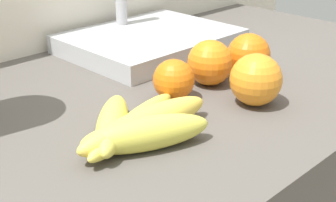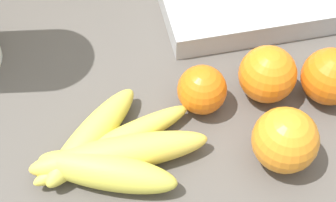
# 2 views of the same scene
# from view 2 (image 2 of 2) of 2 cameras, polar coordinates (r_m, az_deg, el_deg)

# --- Properties ---
(wall_back) EXTENTS (1.85, 0.06, 1.30)m
(wall_back) POSITION_cam_2_polar(r_m,az_deg,el_deg) (1.08, -7.34, 7.44)
(wall_back) COLOR silver
(wall_back) RESTS_ON ground
(banana_bunch) EXTENTS (0.22, 0.18, 0.04)m
(banana_bunch) POSITION_cam_2_polar(r_m,az_deg,el_deg) (0.60, -6.73, -5.90)
(banana_bunch) COLOR #D9D14C
(banana_bunch) RESTS_ON counter
(orange_center) EXTENTS (0.08, 0.08, 0.08)m
(orange_center) POSITION_cam_2_polar(r_m,az_deg,el_deg) (0.60, 13.30, -4.39)
(orange_center) COLOR orange
(orange_center) RESTS_ON counter
(orange_front) EXTENTS (0.06, 0.06, 0.06)m
(orange_front) POSITION_cam_2_polar(r_m,az_deg,el_deg) (0.64, 3.93, 1.30)
(orange_front) COLOR orange
(orange_front) RESTS_ON counter
(orange_back_right) EXTENTS (0.08, 0.08, 0.08)m
(orange_back_right) POSITION_cam_2_polar(r_m,az_deg,el_deg) (0.68, 18.13, 2.69)
(orange_back_right) COLOR orange
(orange_back_right) RESTS_ON counter
(orange_far_right) EXTENTS (0.08, 0.08, 0.08)m
(orange_far_right) POSITION_cam_2_polar(r_m,az_deg,el_deg) (0.66, 11.35, 3.02)
(orange_far_right) COLOR orange
(orange_far_right) RESTS_ON counter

